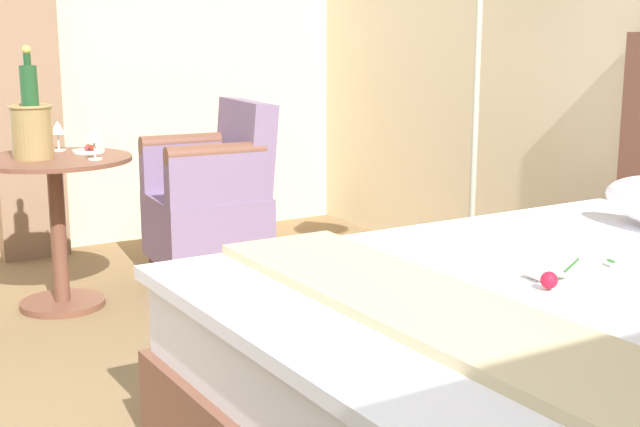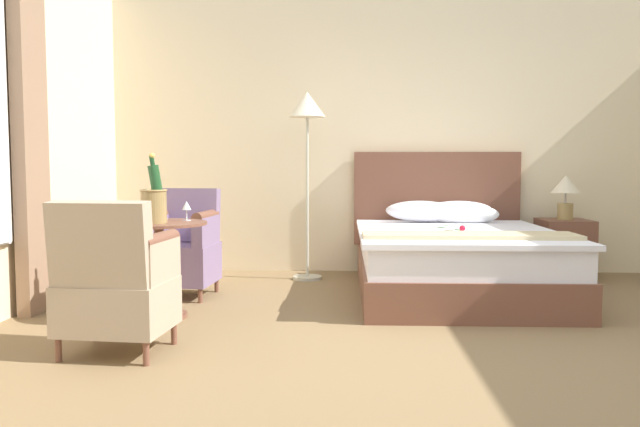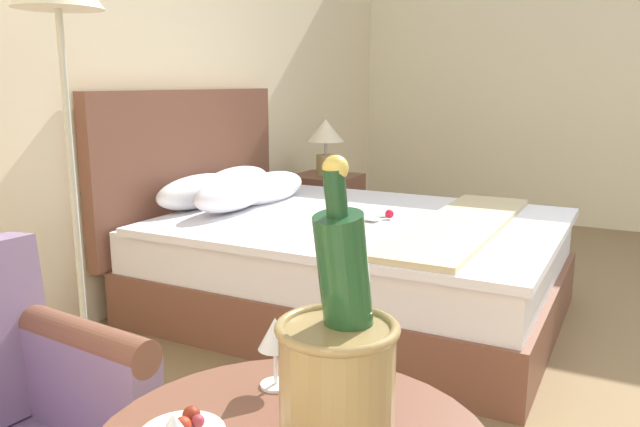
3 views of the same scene
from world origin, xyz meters
name	(u,v)px [view 3 (image 3 of 3)]	position (x,y,z in m)	size (l,w,h in m)	color
wall_headboard_side	(148,52)	(0.00, 2.96, 1.45)	(6.36, 0.12, 2.90)	beige
bed	(338,254)	(0.21, 1.84, 0.33)	(1.67, 2.23, 1.23)	brown
nightstand	(326,212)	(1.39, 2.52, 0.29)	(0.48, 0.48, 0.58)	brown
bedside_lamp	(326,137)	(1.39, 2.52, 0.87)	(0.28, 0.28, 0.43)	#987F48
floor_lamp_brass	(59,18)	(-1.08, 2.41, 1.52)	(0.35, 0.35, 1.79)	beige
champagne_bucket	(338,372)	(-2.05, 0.74, 0.84)	(0.19, 0.19, 0.49)	olive
wine_glass_near_bucket	(275,337)	(-1.88, 0.96, 0.79)	(0.07, 0.07, 0.14)	white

